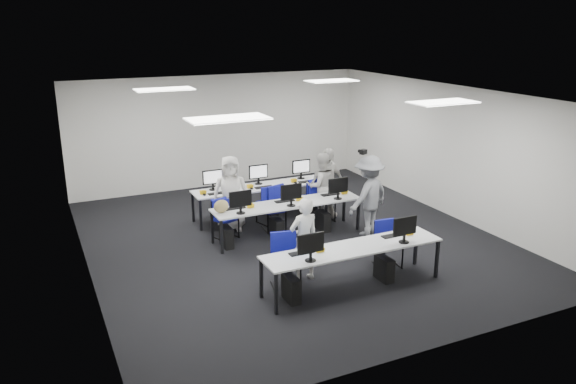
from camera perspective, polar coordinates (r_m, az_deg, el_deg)
name	(u,v)px	position (r m, az deg, el deg)	size (l,w,h in m)	color
room	(292,170)	(11.25, 0.37, 2.28)	(9.00, 9.02, 3.00)	black
ceiling_panels	(292,95)	(10.96, 0.39, 9.81)	(5.20, 4.60, 0.02)	white
desk_front	(353,250)	(9.51, 6.63, -5.88)	(3.20, 0.70, 0.73)	silver
desk_mid	(287,206)	(11.65, -0.06, -1.38)	(3.20, 0.70, 0.73)	silver
desk_back	(262,188)	(12.88, -2.70, 0.41)	(3.20, 0.70, 0.73)	silver
equipment_front	(343,270)	(9.54, 5.63, -7.90)	(2.51, 0.41, 1.19)	#0C3EA2
equipment_mid	(279,222)	(11.67, -0.87, -3.04)	(2.91, 0.41, 1.19)	white
equipment_back	(269,200)	(13.06, -1.94, -0.82)	(2.91, 0.41, 1.19)	white
chair_0	(285,271)	(9.59, -0.26, -8.06)	(0.57, 0.60, 0.94)	navy
chair_1	(387,252)	(10.58, 10.07, -6.03)	(0.46, 0.49, 0.85)	navy
chair_2	(225,226)	(11.79, -6.39, -3.45)	(0.53, 0.56, 0.82)	navy
chair_3	(273,217)	(12.17, -1.49, -2.54)	(0.49, 0.52, 0.91)	navy
chair_4	(321,208)	(12.71, 3.41, -1.64)	(0.51, 0.55, 0.94)	navy
chair_5	(221,222)	(12.04, -6.82, -3.02)	(0.52, 0.54, 0.83)	navy
chair_6	(270,211)	(12.53, -1.81, -1.91)	(0.57, 0.60, 0.93)	navy
chair_7	(311,205)	(13.00, 2.39, -1.31)	(0.46, 0.49, 0.86)	navy
handbag	(221,206)	(11.13, -6.80, -1.45)	(0.32, 0.20, 0.26)	#937B4C
student_0	(304,240)	(9.70, 1.60, -4.85)	(0.55, 0.36, 1.50)	beige
student_1	(321,186)	(12.76, 3.36, 0.63)	(0.74, 0.58, 1.53)	beige
student_2	(231,193)	(12.07, -5.84, -0.14)	(0.80, 0.52, 1.63)	beige
student_3	(327,183)	(12.86, 3.99, 0.94)	(0.95, 0.39, 1.61)	beige
photographer	(369,196)	(11.85, 8.18, -0.37)	(1.10, 0.63, 1.71)	slate
dslr_camera	(363,152)	(11.71, 7.66, 4.07)	(0.14, 0.18, 0.10)	black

